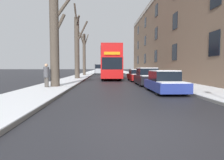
{
  "coord_description": "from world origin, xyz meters",
  "views": [
    {
      "loc": [
        -1.23,
        -4.96,
        1.58
      ],
      "look_at": [
        -0.4,
        16.6,
        0.2
      ],
      "focal_mm": 32.0,
      "sensor_mm": 36.0,
      "label": 1
    }
  ],
  "objects_px": {
    "bare_tree_left_0": "(55,40)",
    "parked_car_2": "(137,75)",
    "parked_car_1": "(147,77)",
    "bare_tree_left_1": "(77,46)",
    "pedestrian_left_sidewalk": "(46,75)",
    "parked_car_0": "(164,82)",
    "oncoming_van": "(100,69)",
    "bare_tree_left_2": "(84,53)",
    "double_decker_bus": "(110,61)"
  },
  "relations": [
    {
      "from": "bare_tree_left_0",
      "to": "parked_car_1",
      "type": "height_order",
      "value": "bare_tree_left_0"
    },
    {
      "from": "bare_tree_left_2",
      "to": "double_decker_bus",
      "type": "distance_m",
      "value": 10.38
    },
    {
      "from": "bare_tree_left_0",
      "to": "pedestrian_left_sidewalk",
      "type": "relative_size",
      "value": 4.28
    },
    {
      "from": "parked_car_1",
      "to": "pedestrian_left_sidewalk",
      "type": "xyz_separation_m",
      "value": [
        -7.92,
        -2.99,
        0.3
      ]
    },
    {
      "from": "double_decker_bus",
      "to": "parked_car_2",
      "type": "height_order",
      "value": "double_decker_bus"
    },
    {
      "from": "double_decker_bus",
      "to": "parked_car_1",
      "type": "xyz_separation_m",
      "value": [
        2.94,
        -10.03,
        -1.69
      ]
    },
    {
      "from": "parked_car_0",
      "to": "pedestrian_left_sidewalk",
      "type": "distance_m",
      "value": 8.2
    },
    {
      "from": "bare_tree_left_0",
      "to": "bare_tree_left_2",
      "type": "relative_size",
      "value": 0.97
    },
    {
      "from": "bare_tree_left_2",
      "to": "pedestrian_left_sidewalk",
      "type": "distance_m",
      "value": 22.43
    },
    {
      "from": "bare_tree_left_1",
      "to": "parked_car_1",
      "type": "xyz_separation_m",
      "value": [
        7.24,
        -8.43,
        -3.57
      ]
    },
    {
      "from": "double_decker_bus",
      "to": "parked_car_0",
      "type": "xyz_separation_m",
      "value": [
        2.94,
        -15.11,
        -1.76
      ]
    },
    {
      "from": "bare_tree_left_2",
      "to": "parked_car_1",
      "type": "relative_size",
      "value": 2.04
    },
    {
      "from": "parked_car_0",
      "to": "parked_car_2",
      "type": "height_order",
      "value": "parked_car_0"
    },
    {
      "from": "parked_car_2",
      "to": "parked_car_0",
      "type": "bearing_deg",
      "value": -90.0
    },
    {
      "from": "bare_tree_left_2",
      "to": "parked_car_2",
      "type": "height_order",
      "value": "bare_tree_left_2"
    },
    {
      "from": "parked_car_0",
      "to": "oncoming_van",
      "type": "relative_size",
      "value": 0.85
    },
    {
      "from": "parked_car_1",
      "to": "parked_car_2",
      "type": "xyz_separation_m",
      "value": [
        0.0,
        5.49,
        -0.07
      ]
    },
    {
      "from": "bare_tree_left_0",
      "to": "parked_car_1",
      "type": "distance_m",
      "value": 8.31
    },
    {
      "from": "bare_tree_left_0",
      "to": "parked_car_2",
      "type": "bearing_deg",
      "value": 46.7
    },
    {
      "from": "double_decker_bus",
      "to": "bare_tree_left_0",
      "type": "bearing_deg",
      "value": -109.84
    },
    {
      "from": "parked_car_0",
      "to": "parked_car_2",
      "type": "xyz_separation_m",
      "value": [
        -0.0,
        10.58,
        0.0
      ]
    },
    {
      "from": "bare_tree_left_2",
      "to": "parked_car_1",
      "type": "distance_m",
      "value": 20.89
    },
    {
      "from": "double_decker_bus",
      "to": "pedestrian_left_sidewalk",
      "type": "height_order",
      "value": "double_decker_bus"
    },
    {
      "from": "bare_tree_left_2",
      "to": "parked_car_0",
      "type": "bearing_deg",
      "value": -72.97
    },
    {
      "from": "bare_tree_left_1",
      "to": "double_decker_bus",
      "type": "distance_m",
      "value": 4.96
    },
    {
      "from": "bare_tree_left_0",
      "to": "bare_tree_left_1",
      "type": "height_order",
      "value": "bare_tree_left_1"
    },
    {
      "from": "bare_tree_left_2",
      "to": "oncoming_van",
      "type": "bearing_deg",
      "value": 75.75
    },
    {
      "from": "parked_car_0",
      "to": "bare_tree_left_2",
      "type": "bearing_deg",
      "value": 107.03
    },
    {
      "from": "bare_tree_left_1",
      "to": "bare_tree_left_0",
      "type": "bearing_deg",
      "value": -90.91
    },
    {
      "from": "double_decker_bus",
      "to": "oncoming_van",
      "type": "xyz_separation_m",
      "value": [
        -1.92,
        19.36,
        -1.14
      ]
    },
    {
      "from": "bare_tree_left_1",
      "to": "double_decker_bus",
      "type": "relative_size",
      "value": 0.79
    },
    {
      "from": "bare_tree_left_1",
      "to": "parked_car_2",
      "type": "relative_size",
      "value": 2.09
    },
    {
      "from": "double_decker_bus",
      "to": "parked_car_1",
      "type": "height_order",
      "value": "double_decker_bus"
    },
    {
      "from": "bare_tree_left_1",
      "to": "bare_tree_left_2",
      "type": "relative_size",
      "value": 1.15
    },
    {
      "from": "bare_tree_left_1",
      "to": "parked_car_1",
      "type": "relative_size",
      "value": 2.34
    },
    {
      "from": "parked_car_0",
      "to": "oncoming_van",
      "type": "distance_m",
      "value": 34.82
    },
    {
      "from": "parked_car_0",
      "to": "parked_car_1",
      "type": "bearing_deg",
      "value": 90.0
    },
    {
      "from": "parked_car_2",
      "to": "pedestrian_left_sidewalk",
      "type": "height_order",
      "value": "pedestrian_left_sidewalk"
    },
    {
      "from": "pedestrian_left_sidewalk",
      "to": "bare_tree_left_1",
      "type": "bearing_deg",
      "value": 127.64
    },
    {
      "from": "bare_tree_left_0",
      "to": "bare_tree_left_2",
      "type": "bearing_deg",
      "value": 90.08
    },
    {
      "from": "parked_car_0",
      "to": "oncoming_van",
      "type": "bearing_deg",
      "value": 98.03
    },
    {
      "from": "parked_car_1",
      "to": "pedestrian_left_sidewalk",
      "type": "distance_m",
      "value": 8.47
    },
    {
      "from": "double_decker_bus",
      "to": "oncoming_van",
      "type": "bearing_deg",
      "value": 95.67
    },
    {
      "from": "bare_tree_left_1",
      "to": "bare_tree_left_2",
      "type": "distance_m",
      "value": 10.79
    },
    {
      "from": "parked_car_1",
      "to": "double_decker_bus",
      "type": "bearing_deg",
      "value": 106.34
    },
    {
      "from": "bare_tree_left_0",
      "to": "bare_tree_left_1",
      "type": "xyz_separation_m",
      "value": [
        0.17,
        10.81,
        0.67
      ]
    },
    {
      "from": "double_decker_bus",
      "to": "parked_car_2",
      "type": "xyz_separation_m",
      "value": [
        2.94,
        -4.54,
        -1.76
      ]
    },
    {
      "from": "double_decker_bus",
      "to": "parked_car_0",
      "type": "distance_m",
      "value": 15.5
    },
    {
      "from": "bare_tree_left_0",
      "to": "pedestrian_left_sidewalk",
      "type": "height_order",
      "value": "bare_tree_left_0"
    },
    {
      "from": "bare_tree_left_0",
      "to": "parked_car_2",
      "type": "xyz_separation_m",
      "value": [
        7.42,
        7.87,
        -2.97
      ]
    }
  ]
}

